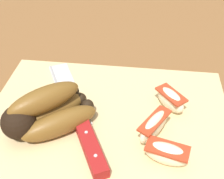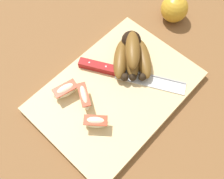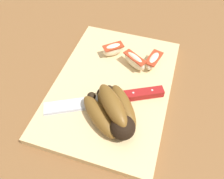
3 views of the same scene
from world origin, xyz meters
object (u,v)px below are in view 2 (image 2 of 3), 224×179
(chefs_knife, at_px, (116,71))
(apple_wedge_near, at_px, (96,122))
(apple_wedge_middle, at_px, (66,90))
(apple_wedge_far, at_px, (84,97))
(banana_bunch, at_px, (132,54))
(whole_apple, at_px, (174,9))

(chefs_knife, relative_size, apple_wedge_near, 4.35)
(apple_wedge_middle, distance_m, apple_wedge_far, 0.05)
(banana_bunch, distance_m, apple_wedge_far, 0.17)
(banana_bunch, height_order, apple_wedge_middle, banana_bunch)
(chefs_knife, bearing_deg, apple_wedge_near, -154.88)
(banana_bunch, relative_size, apple_wedge_middle, 2.23)
(apple_wedge_near, relative_size, apple_wedge_far, 0.86)
(apple_wedge_near, distance_m, apple_wedge_middle, 0.11)
(apple_wedge_near, xyz_separation_m, apple_wedge_middle, (0.01, 0.11, -0.00))
(apple_wedge_middle, xyz_separation_m, whole_apple, (0.40, -0.03, 0.00))
(chefs_knife, bearing_deg, whole_apple, 3.32)
(banana_bunch, distance_m, whole_apple, 0.21)
(apple_wedge_middle, xyz_separation_m, apple_wedge_far, (0.02, -0.05, 0.00))
(apple_wedge_middle, height_order, whole_apple, whole_apple)
(chefs_knife, xyz_separation_m, apple_wedge_near, (-0.14, -0.06, 0.01))
(apple_wedge_near, relative_size, whole_apple, 0.66)
(apple_wedge_near, relative_size, apple_wedge_middle, 0.88)
(apple_wedge_middle, bearing_deg, chefs_knife, -20.10)
(whole_apple, bearing_deg, chefs_knife, -176.68)
(apple_wedge_near, distance_m, apple_wedge_far, 0.07)
(banana_bunch, xyz_separation_m, apple_wedge_far, (-0.17, 0.01, -0.01))
(apple_wedge_far, distance_m, whole_apple, 0.38)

